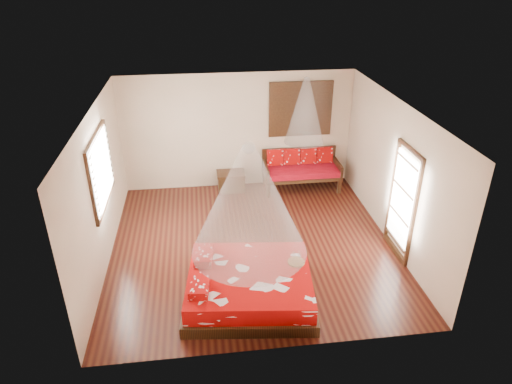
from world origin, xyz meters
The scene contains 10 objects.
room centered at (0.00, 0.00, 1.40)m, with size 5.54×5.54×2.84m.
bed centered at (-0.26, -1.57, 0.25)m, with size 2.30×2.12×0.64m.
daybed centered at (1.50, 2.38, 0.52)m, with size 1.85×0.82×0.96m.
storage_chest centered at (-0.22, 2.45, 0.24)m, with size 0.68×0.50×0.47m.
shutter_panel centered at (1.50, 2.72, 1.90)m, with size 1.52×0.06×1.32m.
window_left centered at (-2.71, 0.20, 1.70)m, with size 0.10×1.74×1.34m.
glazed_door centered at (2.72, -0.60, 1.07)m, with size 0.08×1.02×2.16m.
wine_tray centered at (0.58, -1.40, 0.56)m, with size 0.29×0.29×0.23m.
mosquito_net_main centered at (-0.24, -1.58, 1.85)m, with size 1.83×1.83×1.80m, color white.
mosquito_net_daybed centered at (1.50, 2.25, 2.00)m, with size 0.92×0.92×1.50m, color white.
Camera 1 is at (-0.91, -7.56, 5.10)m, focal length 32.00 mm.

